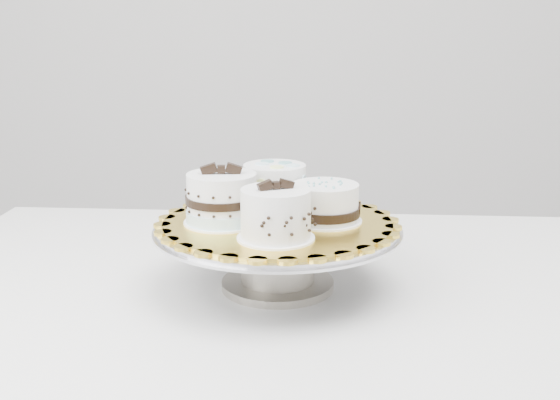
{
  "coord_description": "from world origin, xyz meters",
  "views": [
    {
      "loc": [
        -0.13,
        -0.94,
        1.16
      ],
      "look_at": [
        -0.04,
        0.1,
        0.89
      ],
      "focal_mm": 45.0,
      "sensor_mm": 36.0,
      "label": 1
    }
  ],
  "objects": [
    {
      "name": "table",
      "position": [
        -0.01,
        0.09,
        0.68
      ],
      "size": [
        1.43,
        1.06,
        0.75
      ],
      "rotation": [
        0.0,
        0.0,
        -0.15
      ],
      "color": "silver",
      "rests_on": "floor"
    },
    {
      "name": "cake_ribbon",
      "position": [
        0.02,
        0.08,
        0.89
      ],
      "size": [
        0.12,
        0.12,
        0.06
      ],
      "rotation": [
        0.0,
        0.0,
        -0.21
      ],
      "color": "white",
      "rests_on": "cake_board"
    },
    {
      "name": "cake_dots",
      "position": [
        -0.05,
        0.16,
        0.9
      ],
      "size": [
        0.12,
        0.12,
        0.08
      ],
      "rotation": [
        0.0,
        0.0,
        -0.04
      ],
      "color": "white",
      "rests_on": "cake_board"
    },
    {
      "name": "cake_board",
      "position": [
        -0.05,
        0.09,
        0.86
      ],
      "size": [
        0.38,
        0.38,
        0.01
      ],
      "primitive_type": "cylinder",
      "rotation": [
        0.0,
        0.0,
        -0.09
      ],
      "color": "gold",
      "rests_on": "cake_stand"
    },
    {
      "name": "cake_swirl",
      "position": [
        -0.06,
        0.0,
        0.89
      ],
      "size": [
        0.12,
        0.12,
        0.09
      ],
      "rotation": [
        0.0,
        0.0,
        0.28
      ],
      "color": "white",
      "rests_on": "cake_board"
    },
    {
      "name": "cake_stand",
      "position": [
        -0.05,
        0.09,
        0.82
      ],
      "size": [
        0.38,
        0.38,
        0.1
      ],
      "color": "gray",
      "rests_on": "table"
    },
    {
      "name": "cake_banded",
      "position": [
        -0.13,
        0.09,
        0.89
      ],
      "size": [
        0.12,
        0.12,
        0.1
      ],
      "rotation": [
        0.0,
        0.0,
        -0.03
      ],
      "color": "white",
      "rests_on": "cake_board"
    }
  ]
}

